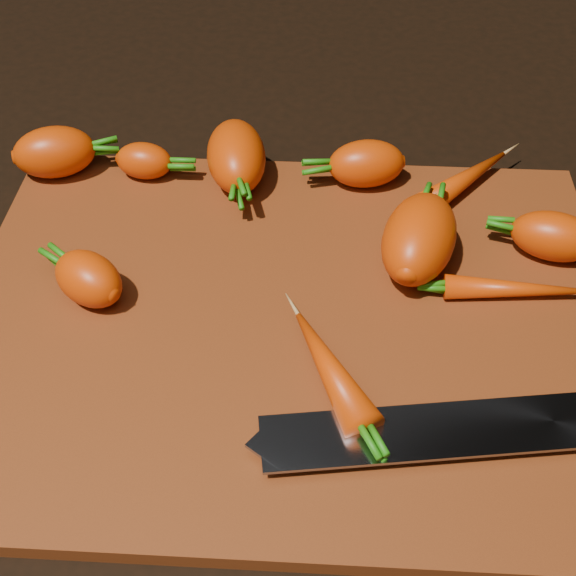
{
  "coord_description": "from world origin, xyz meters",
  "views": [
    {
      "loc": [
        0.02,
        -0.42,
        0.45
      ],
      "look_at": [
        0.0,
        0.01,
        0.03
      ],
      "focal_mm": 50.0,
      "sensor_mm": 36.0,
      "label": 1
    }
  ],
  "objects": [
    {
      "name": "cutting_board",
      "position": [
        0.0,
        0.0,
        0.01
      ],
      "size": [
        0.5,
        0.4,
        0.01
      ],
      "primitive_type": "cube",
      "color": "#863713",
      "rests_on": "ground"
    },
    {
      "name": "carrot_0",
      "position": [
        -0.22,
        0.17,
        0.04
      ],
      "size": [
        0.08,
        0.07,
        0.05
      ],
      "primitive_type": "ellipsoid",
      "rotation": [
        0.0,
        0.0,
        0.29
      ],
      "color": "#EA4409",
      "rests_on": "cutting_board"
    },
    {
      "name": "carrot_6",
      "position": [
        0.21,
        0.08,
        0.03
      ],
      "size": [
        0.08,
        0.06,
        0.04
      ],
      "primitive_type": "ellipsoid",
      "rotation": [
        0.0,
        0.0,
        2.87
      ],
      "color": "#EA4409",
      "rests_on": "cutting_board"
    },
    {
      "name": "carrot_1",
      "position": [
        -0.15,
        0.01,
        0.03
      ],
      "size": [
        0.07,
        0.07,
        0.04
      ],
      "primitive_type": "ellipsoid",
      "rotation": [
        0.0,
        0.0,
        2.52
      ],
      "color": "#EA4409",
      "rests_on": "cutting_board"
    },
    {
      "name": "carrot_5",
      "position": [
        -0.14,
        0.17,
        0.03
      ],
      "size": [
        0.05,
        0.04,
        0.03
      ],
      "primitive_type": "ellipsoid",
      "rotation": [
        0.0,
        0.0,
        -0.12
      ],
      "color": "#EA4409",
      "rests_on": "cutting_board"
    },
    {
      "name": "carrot_7",
      "position": [
        0.14,
        0.16,
        0.03
      ],
      "size": [
        0.11,
        0.11,
        0.03
      ],
      "primitive_type": "ellipsoid",
      "rotation": [
        0.0,
        0.0,
        0.81
      ],
      "color": "#EA4409",
      "rests_on": "cutting_board"
    },
    {
      "name": "carrot_4",
      "position": [
        0.06,
        0.17,
        0.03
      ],
      "size": [
        0.07,
        0.05,
        0.04
      ],
      "primitive_type": "ellipsoid",
      "rotation": [
        0.0,
        0.0,
        3.31
      ],
      "color": "#EA4409",
      "rests_on": "cutting_board"
    },
    {
      "name": "carrot_8",
      "position": [
        0.18,
        0.03,
        0.02
      ],
      "size": [
        0.11,
        0.02,
        0.02
      ],
      "primitive_type": "ellipsoid",
      "rotation": [
        0.0,
        0.0,
        0.01
      ],
      "color": "#EA4409",
      "rests_on": "cutting_board"
    },
    {
      "name": "carrot_2",
      "position": [
        -0.05,
        0.17,
        0.04
      ],
      "size": [
        0.07,
        0.1,
        0.05
      ],
      "primitive_type": "ellipsoid",
      "rotation": [
        0.0,
        0.0,
        -1.41
      ],
      "color": "#EA4409",
      "rests_on": "cutting_board"
    },
    {
      "name": "ground",
      "position": [
        0.0,
        0.0,
        -0.01
      ],
      "size": [
        2.0,
        2.0,
        0.01
      ],
      "primitive_type": "cube",
      "color": "black"
    },
    {
      "name": "carrot_3",
      "position": [
        0.1,
        0.06,
        0.04
      ],
      "size": [
        0.08,
        0.11,
        0.06
      ],
      "primitive_type": "ellipsoid",
      "rotation": [
        0.0,
        0.0,
        1.3
      ],
      "color": "#EA4409",
      "rests_on": "cutting_board"
    },
    {
      "name": "carrot_9",
      "position": [
        0.03,
        -0.06,
        0.03
      ],
      "size": [
        0.07,
        0.11,
        0.03
      ],
      "primitive_type": "ellipsoid",
      "rotation": [
        0.0,
        0.0,
        2.02
      ],
      "color": "#EA4409",
      "rests_on": "cutting_board"
    },
    {
      "name": "knife",
      "position": [
        0.13,
        -0.1,
        0.02
      ],
      "size": [
        0.39,
        0.09,
        0.02
      ],
      "rotation": [
        0.0,
        0.0,
        0.15
      ],
      "color": "gray",
      "rests_on": "cutting_board"
    }
  ]
}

